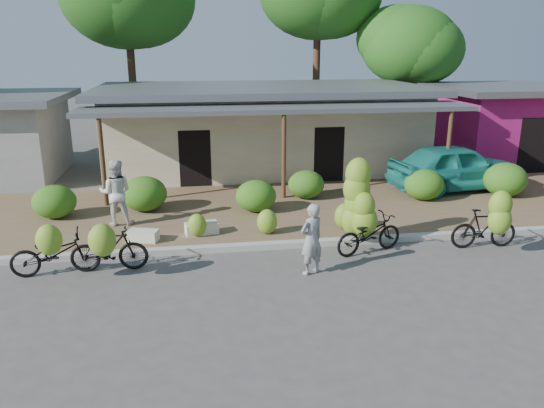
{
  "coord_description": "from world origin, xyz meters",
  "views": [
    {
      "loc": [
        -2.95,
        -10.3,
        4.9
      ],
      "look_at": [
        -1.05,
        1.87,
        1.2
      ],
      "focal_mm": 35.0,
      "sensor_mm": 36.0,
      "label": 1
    }
  ],
  "objects_px": {
    "tree_near_right": "(405,43)",
    "bike_right": "(489,224)",
    "teal_van": "(456,167)",
    "bike_far_left": "(54,252)",
    "vendor": "(312,239)",
    "bystander": "(116,192)",
    "bike_center": "(363,214)",
    "sack_far": "(143,236)",
    "bike_left": "(108,248)",
    "sack_near": "(202,228)"
  },
  "relations": [
    {
      "from": "bike_center",
      "to": "bike_right",
      "type": "distance_m",
      "value": 3.1
    },
    {
      "from": "teal_van",
      "to": "bike_center",
      "type": "bearing_deg",
      "value": 126.05
    },
    {
      "from": "tree_near_right",
      "to": "teal_van",
      "type": "relative_size",
      "value": 1.45
    },
    {
      "from": "sack_near",
      "to": "bike_far_left",
      "type": "bearing_deg",
      "value": -149.78
    },
    {
      "from": "bystander",
      "to": "teal_van",
      "type": "height_order",
      "value": "bystander"
    },
    {
      "from": "bike_right",
      "to": "teal_van",
      "type": "distance_m",
      "value": 5.48
    },
    {
      "from": "bike_right",
      "to": "teal_van",
      "type": "bearing_deg",
      "value": -16.7
    },
    {
      "from": "bike_left",
      "to": "bystander",
      "type": "xyz_separation_m",
      "value": [
        -0.17,
        3.1,
        0.43
      ]
    },
    {
      "from": "tree_near_right",
      "to": "sack_far",
      "type": "relative_size",
      "value": 9.0
    },
    {
      "from": "bike_left",
      "to": "sack_near",
      "type": "bearing_deg",
      "value": -46.11
    },
    {
      "from": "bystander",
      "to": "bike_right",
      "type": "bearing_deg",
      "value": 163.41
    },
    {
      "from": "bike_far_left",
      "to": "sack_near",
      "type": "bearing_deg",
      "value": -67.65
    },
    {
      "from": "bike_right",
      "to": "teal_van",
      "type": "relative_size",
      "value": 0.37
    },
    {
      "from": "tree_near_right",
      "to": "vendor",
      "type": "distance_m",
      "value": 16.74
    },
    {
      "from": "tree_near_right",
      "to": "bike_right",
      "type": "distance_m",
      "value": 14.58
    },
    {
      "from": "tree_near_right",
      "to": "sack_near",
      "type": "relative_size",
      "value": 7.94
    },
    {
      "from": "bike_far_left",
      "to": "bike_right",
      "type": "relative_size",
      "value": 1.14
    },
    {
      "from": "bike_far_left",
      "to": "bike_right",
      "type": "height_order",
      "value": "bike_right"
    },
    {
      "from": "bike_far_left",
      "to": "bystander",
      "type": "xyz_separation_m",
      "value": [
        0.98,
        3.04,
        0.47
      ]
    },
    {
      "from": "bike_far_left",
      "to": "sack_far",
      "type": "relative_size",
      "value": 2.6
    },
    {
      "from": "tree_near_right",
      "to": "bike_center",
      "type": "distance_m",
      "value": 14.94
    },
    {
      "from": "bike_far_left",
      "to": "bike_center",
      "type": "height_order",
      "value": "bike_center"
    },
    {
      "from": "vendor",
      "to": "bike_far_left",
      "type": "bearing_deg",
      "value": -35.7
    },
    {
      "from": "vendor",
      "to": "bystander",
      "type": "relative_size",
      "value": 0.89
    },
    {
      "from": "bike_center",
      "to": "sack_far",
      "type": "xyz_separation_m",
      "value": [
        -5.41,
        1.09,
        -0.65
      ]
    },
    {
      "from": "sack_near",
      "to": "sack_far",
      "type": "xyz_separation_m",
      "value": [
        -1.49,
        -0.31,
        -0.01
      ]
    },
    {
      "from": "sack_near",
      "to": "sack_far",
      "type": "relative_size",
      "value": 1.13
    },
    {
      "from": "bike_far_left",
      "to": "bike_center",
      "type": "relative_size",
      "value": 0.86
    },
    {
      "from": "tree_near_right",
      "to": "bike_right",
      "type": "height_order",
      "value": "tree_near_right"
    },
    {
      "from": "sack_near",
      "to": "vendor",
      "type": "distance_m",
      "value": 3.59
    },
    {
      "from": "tree_near_right",
      "to": "sack_near",
      "type": "height_order",
      "value": "tree_near_right"
    },
    {
      "from": "bike_right",
      "to": "sack_far",
      "type": "xyz_separation_m",
      "value": [
        -8.44,
        1.68,
        -0.44
      ]
    },
    {
      "from": "sack_near",
      "to": "bike_center",
      "type": "bearing_deg",
      "value": -19.65
    },
    {
      "from": "bike_left",
      "to": "bike_center",
      "type": "xyz_separation_m",
      "value": [
        6.03,
        0.55,
        0.31
      ]
    },
    {
      "from": "teal_van",
      "to": "vendor",
      "type": "bearing_deg",
      "value": 124.9
    },
    {
      "from": "bike_far_left",
      "to": "teal_van",
      "type": "bearing_deg",
      "value": -74.93
    },
    {
      "from": "tree_near_right",
      "to": "vendor",
      "type": "xyz_separation_m",
      "value": [
        -7.71,
        -14.26,
        -4.19
      ]
    },
    {
      "from": "sack_near",
      "to": "bystander",
      "type": "xyz_separation_m",
      "value": [
        -2.27,
        1.15,
        0.76
      ]
    },
    {
      "from": "vendor",
      "to": "teal_van",
      "type": "height_order",
      "value": "teal_van"
    },
    {
      "from": "tree_near_right",
      "to": "bystander",
      "type": "bearing_deg",
      "value": -139.72
    },
    {
      "from": "vendor",
      "to": "bike_right",
      "type": "bearing_deg",
      "value": 160.48
    },
    {
      "from": "teal_van",
      "to": "bike_left",
      "type": "bearing_deg",
      "value": 107.84
    },
    {
      "from": "bike_far_left",
      "to": "bike_left",
      "type": "distance_m",
      "value": 1.15
    },
    {
      "from": "bystander",
      "to": "teal_van",
      "type": "bearing_deg",
      "value": -167.38
    },
    {
      "from": "vendor",
      "to": "teal_van",
      "type": "bearing_deg",
      "value": -165.51
    },
    {
      "from": "vendor",
      "to": "tree_near_right",
      "type": "bearing_deg",
      "value": -146.3
    },
    {
      "from": "sack_far",
      "to": "tree_near_right",
      "type": "bearing_deg",
      "value": 45.88
    },
    {
      "from": "sack_near",
      "to": "tree_near_right",
      "type": "bearing_deg",
      "value": 49.08
    },
    {
      "from": "sack_far",
      "to": "bike_left",
      "type": "bearing_deg",
      "value": -110.61
    },
    {
      "from": "bike_right",
      "to": "teal_van",
      "type": "xyz_separation_m",
      "value": [
        1.79,
        5.17,
        0.22
      ]
    }
  ]
}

